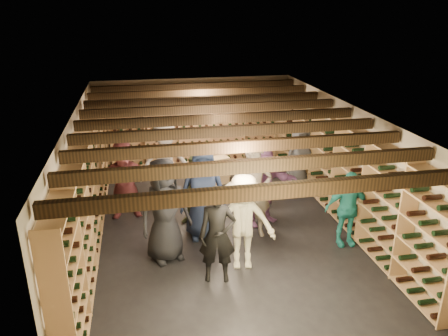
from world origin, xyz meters
TOP-DOWN VIEW (x-y plane):
  - ground at (0.00, 0.00)m, footprint 8.00×8.00m
  - walls at (0.00, 0.00)m, footprint 5.52×8.02m
  - ceiling at (0.00, 0.00)m, footprint 5.50×8.00m
  - ceiling_joists at (0.00, 0.00)m, footprint 5.40×7.12m
  - wine_rack_left at (-2.57, 0.00)m, footprint 0.32×7.50m
  - wine_rack_right at (2.57, 0.00)m, footprint 0.32×7.50m
  - wine_rack_back at (0.00, 3.83)m, footprint 4.70×0.30m
  - crate_stack_left at (-1.10, 1.30)m, footprint 0.55×0.41m
  - crate_stack_right at (0.37, 2.19)m, footprint 0.56×0.43m
  - crate_loose at (0.08, 1.30)m, footprint 0.54×0.40m
  - person_0 at (-1.20, -1.12)m, footprint 1.09×0.89m
  - person_1 at (-0.41, -1.93)m, footprint 0.67×0.50m
  - person_2 at (-0.45, 0.08)m, footprint 0.86×0.75m
  - person_3 at (0.09, -1.65)m, footprint 1.20×0.81m
  - person_4 at (2.18, -1.27)m, footprint 0.88×0.40m
  - person_5 at (-1.93, 0.75)m, footprint 1.58×0.51m
  - person_6 at (-0.43, -0.47)m, footprint 0.95×0.66m
  - person_7 at (0.56, -0.60)m, footprint 0.71×0.49m
  - person_9 at (-1.02, 1.30)m, footprint 1.34×0.93m
  - person_10 at (0.93, 0.41)m, footprint 0.95×0.47m
  - person_11 at (0.86, -0.14)m, footprint 1.61×1.04m
  - person_12 at (2.18, 1.30)m, footprint 0.90×0.70m

SIDE VIEW (x-z plane):
  - ground at x=0.00m, z-range 0.00..0.00m
  - crate_loose at x=0.08m, z-range 0.00..0.17m
  - crate_stack_left at x=-1.10m, z-range 0.00..0.68m
  - crate_stack_right at x=0.37m, z-range 0.00..0.68m
  - person_4 at x=2.18m, z-range 0.00..1.48m
  - person_2 at x=-0.45m, z-range 0.00..1.52m
  - person_10 at x=0.93m, z-range 0.00..1.58m
  - person_12 at x=2.18m, z-range 0.00..1.63m
  - person_1 at x=-0.41m, z-range 0.00..1.66m
  - person_11 at x=0.86m, z-range 0.00..1.66m
  - person_5 at x=-1.93m, z-range 0.00..1.70m
  - person_3 at x=0.09m, z-range 0.00..1.73m
  - person_6 at x=-0.43m, z-range 0.00..1.85m
  - person_7 at x=0.56m, z-range 0.00..1.86m
  - person_9 at x=-1.02m, z-range 0.00..1.90m
  - person_0 at x=-1.20m, z-range 0.00..1.91m
  - wine_rack_back at x=0.00m, z-range 0.00..2.15m
  - wine_rack_left at x=-2.57m, z-range 0.00..2.15m
  - wine_rack_right at x=2.57m, z-range 0.00..2.15m
  - walls at x=0.00m, z-range 0.00..2.40m
  - ceiling_joists at x=0.00m, z-range 2.17..2.35m
  - ceiling at x=0.00m, z-range 2.40..2.40m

